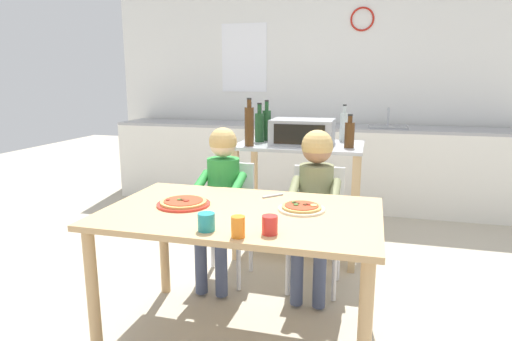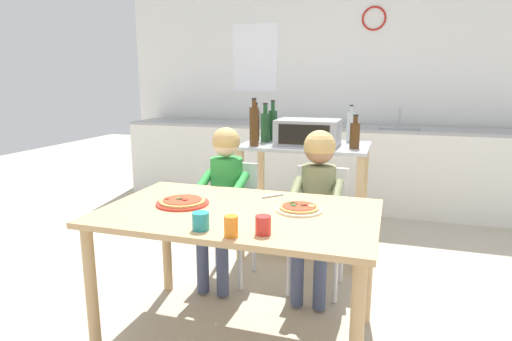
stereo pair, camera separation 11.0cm
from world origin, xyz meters
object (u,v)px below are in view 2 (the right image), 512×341
at_px(bottle_brown_beer, 351,127).
at_px(child_in_olive_shirt, 317,192).
at_px(pizza_plate_red_rimmed, 183,202).
at_px(drinking_cup_teal, 201,221).
at_px(dining_chair_right, 319,219).
at_px(kitchen_island_cart, 305,181).
at_px(bottle_squat_spirits, 254,126).
at_px(serving_spoon, 273,196).
at_px(dining_table, 239,227).
at_px(drinking_cup_orange, 231,226).
at_px(bottle_slim_sauce, 265,126).
at_px(toaster_oven, 308,132).
at_px(bottle_dark_olive_oil, 273,124).
at_px(pizza_plate_cream, 299,208).
at_px(bottle_clear_vinegar, 256,125).
at_px(drinking_cup_red, 263,225).
at_px(bottle_tall_green_wine, 355,135).
at_px(dining_chair_left, 230,211).
at_px(child_in_green_shirt, 224,188).

xyz_separation_m(bottle_brown_beer, child_in_olive_shirt, (-0.11, -0.91, -0.33)).
bearing_deg(pizza_plate_red_rimmed, drinking_cup_teal, -51.88).
height_order(dining_chair_right, drinking_cup_teal, dining_chair_right).
distance_m(kitchen_island_cart, drinking_cup_teal, 1.63).
bearing_deg(kitchen_island_cart, bottle_squat_spirits, -148.51).
bearing_deg(bottle_brown_beer, drinking_cup_teal, -104.21).
distance_m(bottle_squat_spirits, serving_spoon, 0.90).
xyz_separation_m(kitchen_island_cart, dining_table, (-0.09, -1.28, 0.04)).
bearing_deg(serving_spoon, drinking_cup_orange, -89.93).
height_order(kitchen_island_cart, bottle_slim_sauce, bottle_slim_sauce).
relative_size(bottle_brown_beer, serving_spoon, 2.12).
relative_size(toaster_oven, serving_spoon, 3.38).
xyz_separation_m(bottle_dark_olive_oil, pizza_plate_cream, (0.51, -1.32, -0.29)).
relative_size(bottle_clear_vinegar, child_in_olive_shirt, 0.29).
bearing_deg(bottle_brown_beer, drinking_cup_red, -95.82).
distance_m(bottle_tall_green_wine, dining_chair_right, 0.70).
distance_m(dining_chair_right, pizza_plate_red_rimmed, 1.00).
relative_size(bottle_brown_beer, dining_chair_left, 0.37).
bearing_deg(dining_chair_left, bottle_clear_vinegar, 89.94).
xyz_separation_m(drinking_cup_orange, serving_spoon, (-0.00, 0.67, -0.04)).
bearing_deg(dining_chair_left, pizza_plate_red_rimmed, -90.01).
bearing_deg(drinking_cup_red, drinking_cup_teal, -173.95).
distance_m(kitchen_island_cart, toaster_oven, 0.40).
xyz_separation_m(toaster_oven, child_in_green_shirt, (-0.44, -0.65, -0.32)).
relative_size(bottle_slim_sauce, child_in_green_shirt, 0.29).
xyz_separation_m(toaster_oven, drinking_cup_orange, (-0.02, -1.62, -0.22)).
bearing_deg(dining_chair_left, dining_chair_right, 1.81).
bearing_deg(bottle_slim_sauce, drinking_cup_teal, -83.70).
bearing_deg(pizza_plate_cream, bottle_clear_vinegar, 116.74).
distance_m(toaster_oven, pizza_plate_cream, 1.21).
height_order(kitchen_island_cart, dining_chair_right, kitchen_island_cart).
bearing_deg(drinking_cup_red, bottle_squat_spirits, 109.50).
relative_size(toaster_oven, drinking_cup_teal, 5.83).
relative_size(toaster_oven, bottle_brown_beer, 1.60).
bearing_deg(bottle_squat_spirits, child_in_olive_shirt, -38.01).
xyz_separation_m(dining_chair_right, drinking_cup_orange, (-0.20, -1.11, 0.30)).
xyz_separation_m(bottle_clear_vinegar, child_in_green_shirt, (-0.00, -0.73, -0.35)).
distance_m(drinking_cup_teal, drinking_cup_red, 0.29).
height_order(pizza_plate_red_rimmed, drinking_cup_orange, drinking_cup_orange).
bearing_deg(drinking_cup_teal, pizza_plate_cream, 48.79).
relative_size(toaster_oven, bottle_tall_green_wine, 1.91).
bearing_deg(dining_chair_right, bottle_tall_green_wine, 68.06).
xyz_separation_m(drinking_cup_red, drinking_cup_orange, (-0.12, -0.07, 0.00)).
bearing_deg(pizza_plate_cream, bottle_brown_beer, 85.73).
relative_size(dining_table, drinking_cup_red, 16.95).
xyz_separation_m(bottle_tall_green_wine, pizza_plate_red_rimmed, (-0.80, -1.16, -0.26)).
bearing_deg(drinking_cup_orange, bottle_tall_green_wine, 76.36).
bearing_deg(bottle_clear_vinegar, kitchen_island_cart, -7.06).
bearing_deg(bottle_clear_vinegar, dining_table, -76.26).
bearing_deg(child_in_olive_shirt, toaster_oven, 106.61).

